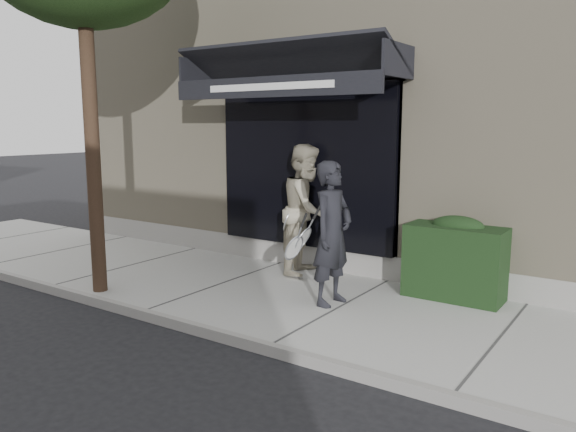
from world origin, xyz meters
The scene contains 7 objects.
ground centered at (0.00, 0.00, 0.00)m, with size 80.00×80.00×0.00m, color black.
sidewalk centered at (0.00, 0.00, 0.06)m, with size 20.00×3.00×0.12m, color #A5A49F.
curb centered at (0.00, -1.55, 0.07)m, with size 20.00×0.10×0.14m, color gray.
building_facade centered at (-0.01, 4.96, 2.74)m, with size 14.30×8.04×5.64m.
hedge centered at (1.10, 1.25, 0.66)m, with size 1.30×0.70×1.14m.
pedestrian_front centered at (-0.17, 0.06, 1.07)m, with size 0.69×0.92×1.89m.
pedestrian_back centered at (-1.29, 1.20, 1.15)m, with size 0.97×1.14×2.05m.
Camera 1 is at (3.40, -6.20, 2.48)m, focal length 35.00 mm.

